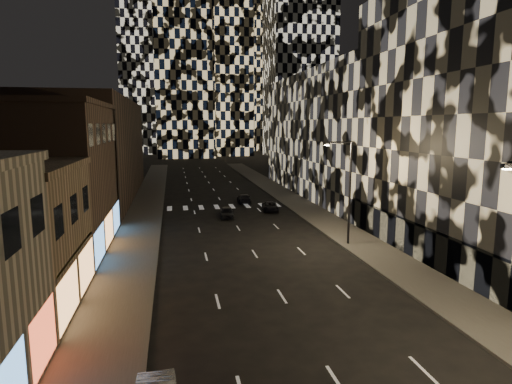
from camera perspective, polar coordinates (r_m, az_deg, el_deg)
name	(u,v)px	position (r m, az deg, el deg)	size (l,w,h in m)	color
sidewalk_left	(145,209)	(55.49, -14.56, -2.19)	(4.00, 120.00, 0.15)	#47443F
sidewalk_right	(298,203)	(57.75, 5.66, -1.51)	(4.00, 120.00, 0.15)	#47443F
curb_left	(162,208)	(55.39, -12.39, -2.12)	(0.20, 120.00, 0.15)	#4C4C47
curb_right	(283,204)	(57.19, 3.64, -1.59)	(0.20, 120.00, 0.15)	#4C4C47
retail_brown	(43,180)	(39.59, -26.49, 1.46)	(10.00, 15.00, 12.00)	#4F3A2D
retail_filler_left	(97,150)	(65.34, -20.44, 5.31)	(10.00, 40.00, 14.00)	#4F3A2D
midrise_base	(422,243)	(35.56, 21.28, -6.35)	(0.60, 25.00, 3.00)	#383838
midrise_filler_right	(349,135)	(66.83, 12.35, 7.45)	(16.00, 40.00, 18.00)	#232326
tower_right_mid	(300,0)	(150.66, 5.83, 24.09)	(20.00, 20.00, 100.00)	black
tower_center_low	(182,7)	(149.11, -9.78, 23.18)	(18.00, 18.00, 95.00)	black
streetlight_far	(347,185)	(37.76, 12.08, 0.90)	(2.55, 0.25, 9.00)	black
car_dark_midlane	(227,212)	(48.93, -3.88, -2.74)	(1.46, 3.64, 1.24)	black
car_dark_oncoming	(244,198)	(58.22, -1.58, -0.87)	(1.66, 4.09, 1.19)	black
car_dark_rightlane	(270,207)	(52.63, 1.91, -1.96)	(1.84, 3.99, 1.11)	black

